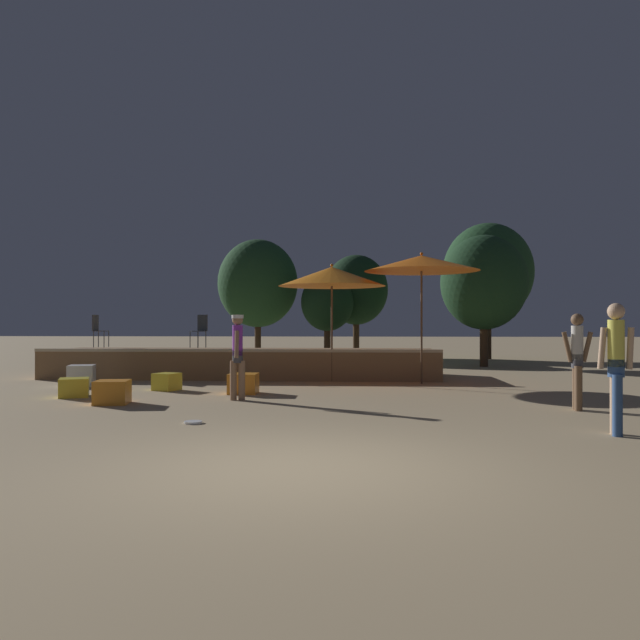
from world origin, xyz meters
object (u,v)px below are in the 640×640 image
Objects in this scene: person_1 at (616,363)px; background_tree_4 at (484,283)px; background_tree_1 at (327,303)px; cube_seat_4 at (81,376)px; person_0 at (238,352)px; background_tree_0 at (258,283)px; patio_umbrella_1 at (332,277)px; person_2 at (577,358)px; patio_umbrella_0 at (422,263)px; cube_seat_2 at (112,392)px; background_tree_2 at (356,290)px; background_tree_3 at (488,272)px; cube_seat_3 at (243,384)px; cube_seat_0 at (74,388)px; bistro_chair_0 at (98,328)px; frisbee_disc at (193,422)px; cube_seat_1 at (167,382)px; bistro_chair_1 at (200,328)px.

background_tree_4 is (0.92, 13.01, 1.90)m from person_1.
person_1 is at bearing -94.04° from background_tree_4.
cube_seat_4 is at bearing -114.14° from background_tree_1.
person_0 is 0.32× the size of background_tree_0.
patio_umbrella_1 is 6.91m from person_2.
background_tree_1 is (-2.81, 10.98, -0.62)m from patio_umbrella_0.
cube_seat_2 is 0.40× the size of person_0.
background_tree_2 is 0.81× the size of background_tree_3.
cube_seat_3 is (-1.79, -2.81, -2.48)m from patio_umbrella_1.
background_tree_0 is at bearing 32.99° from person_2.
background_tree_1 is at bearing 72.11° from cube_seat_0.
cube_seat_4 reaches higher than cube_seat_2.
person_1 is (5.80, -3.47, 0.05)m from person_0.
background_tree_2 reaches higher than person_2.
background_tree_4 reaches higher than cube_seat_0.
background_tree_0 reaches higher than background_tree_2.
patio_umbrella_0 is 9.05m from bistro_chair_0.
person_2 is at bearing -96.32° from background_tree_3.
person_2 reaches higher than cube_seat_2.
person_1 reaches higher than frisbee_disc.
person_2 is 0.30× the size of background_tree_3.
background_tree_4 is at bearing 32.74° from cube_seat_4.
cube_seat_1 is at bearing -19.83° from cube_seat_4.
person_0 is 0.94× the size of person_1.
person_2 is at bearing -4.63° from bistro_chair_1.
background_tree_3 is (3.85, 10.48, 0.60)m from patio_umbrella_0.
cube_seat_4 is at bearing 71.66° from person_1.
patio_umbrella_1 is at bearing 48.14° from person_2.
patio_umbrella_1 is 5.07× the size of cube_seat_3.
person_1 is at bearing -19.14° from cube_seat_2.
person_2 is at bearing 15.43° from frisbee_disc.
cube_seat_0 is 1.09× the size of cube_seat_2.
cube_seat_4 is (-4.15, 1.37, 0.04)m from cube_seat_3.
frisbee_disc is 0.05× the size of background_tree_3.
background_tree_3 is (7.79, 13.98, 2.65)m from person_0.
cube_seat_1 is at bearing 68.77° from person_1.
background_tree_2 reaches higher than bistro_chair_0.
bistro_chair_0 is at bearing -144.35° from background_tree_3.
cube_seat_1 is 0.70× the size of bistro_chair_0.
background_tree_0 reaches higher than background_tree_1.
bistro_chair_1 is (-0.03, 3.19, 1.18)m from cube_seat_1.
person_2 is 18.41m from background_tree_0.
cube_seat_0 is 0.14× the size of background_tree_0.
background_tree_0 is at bearing -173.97° from background_tree_2.
frisbee_disc is at bearing -43.78° from cube_seat_0.
person_0 reaches higher than cube_seat_3.
background_tree_2 is (4.31, 10.91, 1.59)m from bistro_chair_1.
person_2 is at bearing -63.65° from background_tree_0.
cube_seat_3 is 15.08m from background_tree_2.
background_tree_0 reaches higher than background_tree_4.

